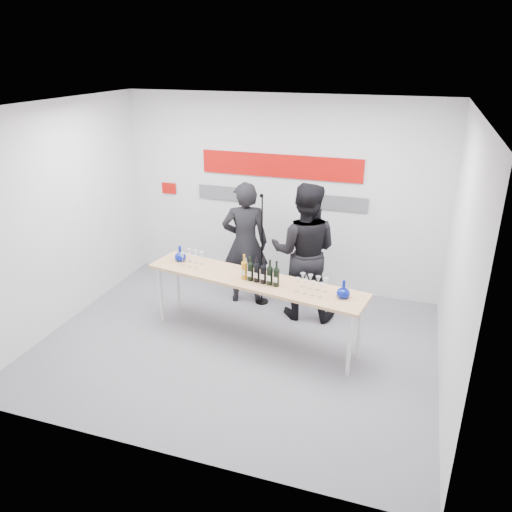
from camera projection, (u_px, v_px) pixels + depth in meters
The scene contains 12 objects.
ground at pixel (237, 345), 6.52m from camera, with size 5.00×5.00×0.00m, color slate.
back_wall at pixel (280, 194), 7.70m from camera, with size 5.00×0.04×3.00m, color silver.
signage at pixel (276, 175), 7.57m from camera, with size 3.38×0.02×0.79m.
tasting_table at pixel (254, 283), 6.36m from camera, with size 2.98×1.08×0.88m.
wine_bottles at pixel (260, 270), 6.17m from camera, with size 0.53×0.16×0.33m.
decanter_left at pixel (180, 253), 6.84m from camera, with size 0.16×0.16×0.21m, color #071586, non-canonical shape.
decanter_right at pixel (344, 289), 5.81m from camera, with size 0.16×0.16×0.21m, color #071586, non-canonical shape.
glasses_left at pixel (192, 258), 6.70m from camera, with size 0.29×0.26×0.18m.
glasses_right at pixel (312, 285), 5.95m from camera, with size 0.39×0.27×0.18m.
presenter_left at pixel (245, 243), 7.35m from camera, with size 0.68×0.44×1.85m, color black.
presenter_right at pixel (304, 252), 6.90m from camera, with size 0.95×0.74×1.96m, color black.
mic_stand at pixel (262, 271), 7.42m from camera, with size 0.20×0.20×1.71m.
Camera 1 is at (1.98, -5.22, 3.56)m, focal length 35.00 mm.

